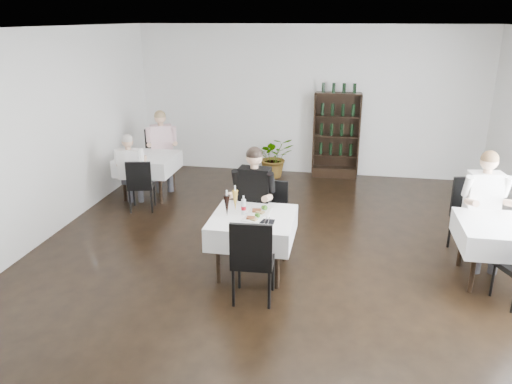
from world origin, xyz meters
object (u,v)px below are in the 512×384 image
at_px(main_table, 253,227).
at_px(diner_main, 253,194).
at_px(wine_shelf, 336,136).
at_px(potted_tree, 274,157).

relative_size(main_table, diner_main, 0.68).
height_order(wine_shelf, diner_main, wine_shelf).
height_order(wine_shelf, potted_tree, wine_shelf).
bearing_deg(main_table, wine_shelf, 78.22).
bearing_deg(potted_tree, diner_main, -86.28).
bearing_deg(wine_shelf, potted_tree, -169.72).
xyz_separation_m(main_table, diner_main, (-0.09, 0.50, 0.26)).
distance_m(wine_shelf, diner_main, 3.94).
height_order(main_table, diner_main, diner_main).
relative_size(potted_tree, diner_main, 0.55).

